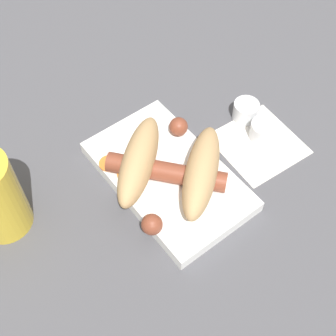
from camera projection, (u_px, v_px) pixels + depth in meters
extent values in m
plane|color=#4C4C51|center=(168.00, 180.00, 0.71)|extent=(3.00, 3.00, 0.00)
cube|color=white|center=(168.00, 176.00, 0.70)|extent=(0.25, 0.15, 0.02)
ellipsoid|color=tan|center=(201.00, 172.00, 0.66)|extent=(0.14, 0.15, 0.06)
ellipsoid|color=tan|center=(139.00, 160.00, 0.67)|extent=(0.14, 0.15, 0.06)
cylinder|color=brown|center=(166.00, 172.00, 0.67)|extent=(0.15, 0.13, 0.03)
sphere|color=brown|center=(178.00, 127.00, 0.72)|extent=(0.03, 0.03, 0.03)
sphere|color=brown|center=(152.00, 224.00, 0.62)|extent=(0.03, 0.03, 0.03)
cylinder|color=orange|center=(129.00, 160.00, 0.70)|extent=(0.03, 0.03, 0.00)
cylinder|color=orange|center=(128.00, 174.00, 0.69)|extent=(0.04, 0.04, 0.00)
cylinder|color=orange|center=(109.00, 163.00, 0.70)|extent=(0.04, 0.04, 0.00)
cube|color=white|center=(259.00, 144.00, 0.74)|extent=(0.13, 0.13, 0.00)
cylinder|color=silver|center=(263.00, 131.00, 0.74)|extent=(0.04, 0.04, 0.03)
cylinder|color=maroon|center=(262.00, 135.00, 0.75)|extent=(0.03, 0.03, 0.01)
cylinder|color=silver|center=(246.00, 111.00, 0.77)|extent=(0.04, 0.04, 0.03)
cylinder|color=maroon|center=(245.00, 115.00, 0.77)|extent=(0.03, 0.03, 0.01)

